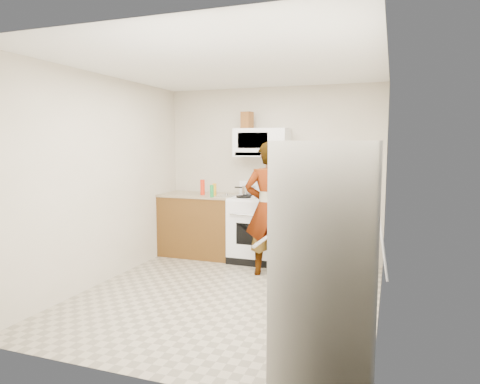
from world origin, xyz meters
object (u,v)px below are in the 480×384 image
at_px(person, 269,209).
at_px(saucepan, 249,190).
at_px(fridge, 322,260).
at_px(microwave, 262,143).
at_px(kettle, 317,192).
at_px(gas_range, 259,228).

distance_m(person, saucepan, 0.88).
xyz_separation_m(fridge, saucepan, (-1.52, 2.87, 0.16)).
bearing_deg(fridge, microwave, 106.37).
bearing_deg(saucepan, person, -53.73).
xyz_separation_m(kettle, saucepan, (-1.00, 0.00, -0.01)).
bearing_deg(person, saucepan, -66.73).
xyz_separation_m(person, fridge, (1.01, -2.17, -0.01)).
relative_size(person, saucepan, 8.66).
bearing_deg(gas_range, fridge, -64.32).
xyz_separation_m(microwave, saucepan, (-0.19, -0.02, -0.69)).
bearing_deg(kettle, fridge, -70.56).
bearing_deg(gas_range, saucepan, 149.65).
bearing_deg(saucepan, kettle, -0.27).
height_order(gas_range, saucepan, gas_range).
bearing_deg(gas_range, person, -61.38).
distance_m(fridge, saucepan, 3.25).
bearing_deg(person, microwave, -78.89).
relative_size(gas_range, kettle, 6.99).
distance_m(fridge, kettle, 2.91).
bearing_deg(kettle, saucepan, -171.03).
height_order(microwave, saucepan, microwave).
distance_m(microwave, person, 1.15).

